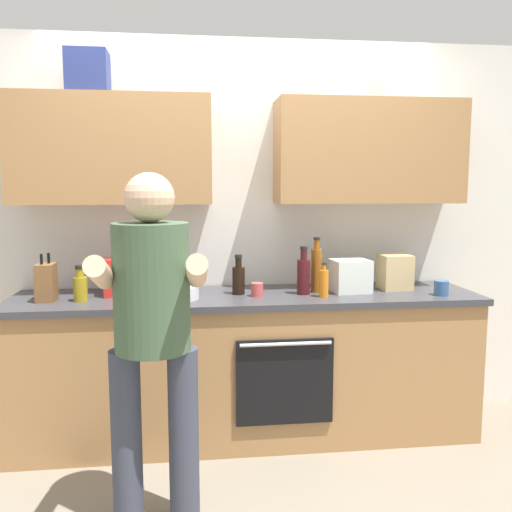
# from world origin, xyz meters

# --- Properties ---
(ground_plane) EXTENTS (12.00, 12.00, 0.00)m
(ground_plane) POSITION_xyz_m (0.00, 0.00, 0.00)
(ground_plane) COLOR #756B5B
(back_wall_unit) EXTENTS (4.00, 0.38, 2.50)m
(back_wall_unit) POSITION_xyz_m (-0.00, 0.27, 1.50)
(back_wall_unit) COLOR silver
(back_wall_unit) RESTS_ON ground
(counter) EXTENTS (2.84, 0.67, 0.90)m
(counter) POSITION_xyz_m (0.00, -0.00, 0.45)
(counter) COLOR #A37547
(counter) RESTS_ON ground
(person_standing) EXTENTS (0.49, 0.45, 1.62)m
(person_standing) POSITION_xyz_m (-0.52, -0.83, 0.95)
(person_standing) COLOR #383D4C
(person_standing) RESTS_ON ground
(bottle_oil) EXTENTS (0.08, 0.08, 0.21)m
(bottle_oil) POSITION_xyz_m (-0.97, -0.08, 0.99)
(bottle_oil) COLOR olive
(bottle_oil) RESTS_ON counter
(bottle_juice) EXTENTS (0.05, 0.05, 0.21)m
(bottle_juice) POSITION_xyz_m (0.45, -0.13, 0.99)
(bottle_juice) COLOR orange
(bottle_juice) RESTS_ON counter
(bottle_wine) EXTENTS (0.08, 0.08, 0.30)m
(bottle_wine) POSITION_xyz_m (0.34, -0.03, 1.02)
(bottle_wine) COLOR #471419
(bottle_wine) RESTS_ON counter
(bottle_syrup) EXTENTS (0.07, 0.07, 0.34)m
(bottle_syrup) POSITION_xyz_m (0.44, 0.03, 1.05)
(bottle_syrup) COLOR #8C4C14
(bottle_syrup) RESTS_ON counter
(bottle_soy) EXTENTS (0.08, 0.08, 0.24)m
(bottle_soy) POSITION_xyz_m (-0.05, 0.02, 1.00)
(bottle_soy) COLOR black
(bottle_soy) RESTS_ON counter
(cup_ceramic) EXTENTS (0.08, 0.08, 0.08)m
(cup_ceramic) POSITION_xyz_m (0.05, -0.06, 0.94)
(cup_ceramic) COLOR #BF4C47
(cup_ceramic) RESTS_ON counter
(cup_tea) EXTENTS (0.09, 0.09, 0.09)m
(cup_tea) POSITION_xyz_m (1.17, -0.17, 0.94)
(cup_tea) COLOR #33598C
(cup_tea) RESTS_ON counter
(mixing_bowl) EXTENTS (0.21, 0.21, 0.08)m
(mixing_bowl) POSITION_xyz_m (-0.40, -0.08, 0.94)
(mixing_bowl) COLOR silver
(mixing_bowl) RESTS_ON counter
(knife_block) EXTENTS (0.10, 0.14, 0.28)m
(knife_block) POSITION_xyz_m (-1.17, -0.04, 1.01)
(knife_block) COLOR brown
(knife_block) RESTS_ON counter
(grocery_bag_bread) EXTENTS (0.19, 0.18, 0.22)m
(grocery_bag_bread) POSITION_xyz_m (0.96, 0.06, 1.01)
(grocery_bag_bread) COLOR tan
(grocery_bag_bread) RESTS_ON counter
(grocery_bag_produce) EXTENTS (0.25, 0.24, 0.20)m
(grocery_bag_produce) POSITION_xyz_m (0.65, 0.02, 1.00)
(grocery_bag_produce) COLOR silver
(grocery_bag_produce) RESTS_ON counter
(grocery_bag_crisps) EXTENTS (0.22, 0.18, 0.22)m
(grocery_bag_crisps) POSITION_xyz_m (-0.77, 0.07, 1.01)
(grocery_bag_crisps) COLOR red
(grocery_bag_crisps) RESTS_ON counter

